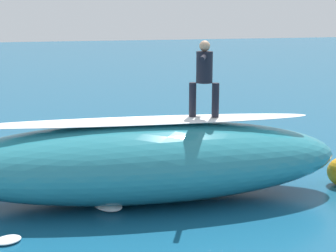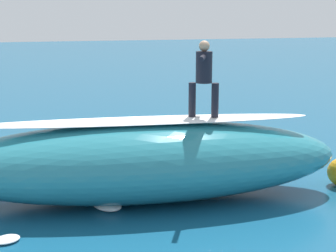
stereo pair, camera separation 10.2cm
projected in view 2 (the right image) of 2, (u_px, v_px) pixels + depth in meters
The scene contains 10 objects.
ground_plane at pixel (128, 173), 14.33m from camera, with size 120.00×120.00×0.00m, color #145175.
wave_crest at pixel (142, 161), 12.19m from camera, with size 8.99×2.73×1.78m, color teal.
wave_foam_lip at pixel (142, 121), 11.99m from camera, with size 7.64×0.95×0.08m, color white.
surfboard_riding at pixel (203, 119), 12.22m from camera, with size 2.09×0.49×0.08m, color silver.
surfer_riding at pixel (204, 73), 12.01m from camera, with size 0.73×1.51×1.69m.
surfboard_paddling at pixel (139, 164), 15.04m from camera, with size 2.33×0.52×0.07m, color #EAE5C6.
surfer_paddling at pixel (135, 158), 15.04m from camera, with size 1.59×1.12×0.32m.
foam_patch_near at pixel (91, 162), 15.14m from camera, with size 1.01×0.93×0.11m, color white.
foam_patch_mid at pixel (107, 205), 11.77m from camera, with size 0.79×0.53×0.18m, color white.
foam_patch_far at pixel (7, 239), 10.11m from camera, with size 0.51×0.41×0.09m, color white.
Camera 2 is at (2.48, 13.57, 4.23)m, focal length 58.46 mm.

